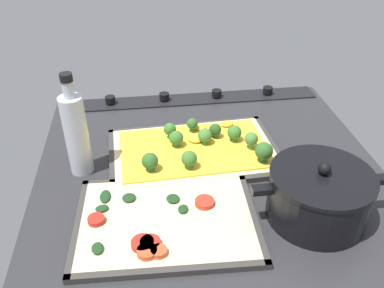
# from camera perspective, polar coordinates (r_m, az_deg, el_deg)

# --- Properties ---
(ground_plane) EXTENTS (0.76, 0.72, 0.03)m
(ground_plane) POSITION_cam_1_polar(r_m,az_deg,el_deg) (0.93, 2.40, -3.91)
(ground_plane) COLOR #28282B
(stove_control_panel) EXTENTS (0.73, 0.07, 0.03)m
(stove_control_panel) POSITION_cam_1_polar(r_m,az_deg,el_deg) (1.19, -0.19, 6.38)
(stove_control_panel) COLOR black
(stove_control_panel) RESTS_ON ground_plane
(baking_tray_front) EXTENTS (0.40, 0.27, 0.01)m
(baking_tray_front) POSITION_cam_1_polar(r_m,az_deg,el_deg) (0.96, 0.27, -1.30)
(baking_tray_front) COLOR #33302D
(baking_tray_front) RESTS_ON ground_plane
(broccoli_pizza) EXTENTS (0.38, 0.24, 0.06)m
(broccoli_pizza) POSITION_cam_1_polar(r_m,az_deg,el_deg) (0.95, 0.80, -0.57)
(broccoli_pizza) COLOR beige
(broccoli_pizza) RESTS_ON baking_tray_front
(baking_tray_back) EXTENTS (0.35, 0.27, 0.01)m
(baking_tray_back) POSITION_cam_1_polar(r_m,az_deg,el_deg) (0.79, -3.54, -10.67)
(baking_tray_back) COLOR #33302D
(baking_tray_back) RESTS_ON ground_plane
(veggie_pizza_back) EXTENTS (0.33, 0.24, 0.02)m
(veggie_pizza_back) POSITION_cam_1_polar(r_m,az_deg,el_deg) (0.78, -3.88, -10.49)
(veggie_pizza_back) COLOR #C3B68C
(veggie_pizza_back) RESTS_ON baking_tray_back
(cooking_pot) EXTENTS (0.26, 0.19, 0.12)m
(cooking_pot) POSITION_cam_1_polar(r_m,az_deg,el_deg) (0.80, 17.18, -6.79)
(cooking_pot) COLOR black
(cooking_pot) RESTS_ON ground_plane
(oil_bottle) EXTENTS (0.05, 0.05, 0.23)m
(oil_bottle) POSITION_cam_1_polar(r_m,az_deg,el_deg) (0.89, -15.78, 1.47)
(oil_bottle) COLOR #B7BCC6
(oil_bottle) RESTS_ON ground_plane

